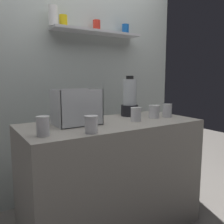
# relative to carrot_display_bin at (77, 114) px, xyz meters

# --- Properties ---
(counter) EXTENTS (1.40, 0.64, 0.90)m
(counter) POSITION_rel_carrot_display_bin_xyz_m (0.27, -0.06, -0.53)
(counter) COLOR #9E998E
(counter) RESTS_ON ground_plane
(back_wall_unit) EXTENTS (2.60, 0.24, 2.50)m
(back_wall_unit) POSITION_rel_carrot_display_bin_xyz_m (0.28, 0.70, 0.28)
(back_wall_unit) COLOR silver
(back_wall_unit) RESTS_ON ground_plane
(carrot_display_bin) EXTENTS (0.33, 0.23, 0.26)m
(carrot_display_bin) POSITION_rel_carrot_display_bin_xyz_m (0.00, 0.00, 0.00)
(carrot_display_bin) COLOR white
(carrot_display_bin) RESTS_ON counter
(blender_pitcher) EXTENTS (0.15, 0.15, 0.36)m
(blender_pitcher) POSITION_rel_carrot_display_bin_xyz_m (0.57, 0.11, 0.07)
(blender_pitcher) COLOR black
(blender_pitcher) RESTS_ON counter
(juice_cup_pomegranate_far_left) EXTENTS (0.08, 0.08, 0.12)m
(juice_cup_pomegranate_far_left) POSITION_rel_carrot_display_bin_xyz_m (-0.32, -0.22, -0.03)
(juice_cup_pomegranate_far_left) COLOR white
(juice_cup_pomegranate_far_left) RESTS_ON counter
(juice_cup_beet_left) EXTENTS (0.08, 0.08, 0.11)m
(juice_cup_beet_left) POSITION_rel_carrot_display_bin_xyz_m (-0.04, -0.31, -0.03)
(juice_cup_beet_left) COLOR white
(juice_cup_beet_left) RESTS_ON counter
(juice_cup_mango_middle) EXTENTS (0.09, 0.09, 0.11)m
(juice_cup_mango_middle) POSITION_rel_carrot_display_bin_xyz_m (0.46, -0.13, -0.03)
(juice_cup_mango_middle) COLOR white
(juice_cup_mango_middle) RESTS_ON counter
(juice_cup_orange_right) EXTENTS (0.09, 0.09, 0.11)m
(juice_cup_orange_right) POSITION_rel_carrot_display_bin_xyz_m (0.68, -0.09, -0.03)
(juice_cup_orange_right) COLOR white
(juice_cup_orange_right) RESTS_ON counter
(juice_cup_mango_far_right) EXTENTS (0.08, 0.08, 0.12)m
(juice_cup_mango_far_right) POSITION_rel_carrot_display_bin_xyz_m (0.82, -0.11, -0.03)
(juice_cup_mango_far_right) COLOR white
(juice_cup_mango_far_right) RESTS_ON counter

